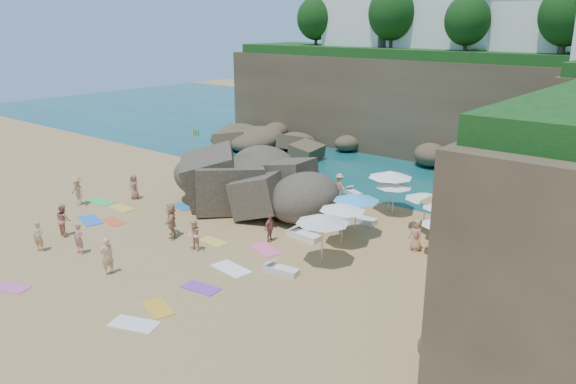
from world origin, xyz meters
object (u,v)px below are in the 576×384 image
Objects in this scene: person_stand_4 at (416,235)px; person_stand_5 at (253,159)px; person_stand_1 at (63,220)px; flag_pole at (195,147)px; rock_outcrop at (272,204)px; parasol_0 at (394,185)px; person_stand_3 at (270,228)px; person_stand_2 at (340,185)px; person_stand_6 at (107,256)px; person_stand_0 at (39,237)px; lounger_0 at (318,206)px; parasol_2 at (390,174)px; parasol_1 at (442,222)px.

person_stand_4 reaches higher than person_stand_5.
flag_pole is at bearing -67.48° from person_stand_1.
rock_outcrop is 7.70m from parasol_0.
person_stand_5 reaches higher than person_stand_3.
person_stand_1 is at bearing -75.64° from flag_pole.
person_stand_2 is 9.46m from person_stand_4.
person_stand_0 is at bearing -78.98° from person_stand_6.
rock_outcrop is 5.27× the size of person_stand_4.
lounger_0 is 1.15× the size of person_stand_2.
person_stand_5 is at bearing 170.24° from parasol_0.
person_stand_0 is (-10.23, -16.56, -1.51)m from parasol_2.
person_stand_5 is (-9.42, 4.27, 0.67)m from lounger_0.
person_stand_3 is at bearing 22.06° from person_stand_0.
parasol_2 is 1.49× the size of lounger_0.
flag_pole is 2.13× the size of person_stand_6.
person_stand_0 is 2.22m from person_stand_1.
flag_pole reaches higher than rock_outcrop.
parasol_0 is at bearing 8.41° from flag_pole.
person_stand_2 is 1.05× the size of person_stand_3.
flag_pole is at bearing -169.63° from parasol_2.
person_stand_6 is (-5.34, -15.88, -1.41)m from parasol_2.
flag_pole is 13.43m from person_stand_3.
flag_pole is 2.29× the size of person_stand_5.
person_stand_5 is at bearing 8.74° from person_stand_2.
flag_pole is 2.10× the size of lounger_0.
person_stand_6 is at bearing -110.74° from parasol_0.
parasol_0 is at bearing -38.81° from person_stand_5.
person_stand_4 is (18.48, -1.85, -1.54)m from flag_pole.
rock_outcrop is 4.90× the size of lounger_0.
person_stand_0 is (-15.59, -12.18, -0.96)m from parasol_1.
person_stand_0 is at bearing -118.25° from person_stand_4.
person_stand_3 is at bearing 161.34° from person_stand_6.
rock_outcrop is 5.90× the size of person_stand_3.
parasol_0 is 5.50m from person_stand_4.
parasol_0 is (6.82, 3.07, 1.82)m from rock_outcrop.
rock_outcrop is at bearing -106.07° from person_stand_1.
parasol_1 is at bearing -39.24° from parasol_0.
flag_pole is 18.63m from person_stand_4.
person_stand_4 is 0.94× the size of person_stand_6.
lounger_0 is (-8.90, 2.00, -1.60)m from parasol_1.
lounger_0 is at bearing 8.11° from person_stand_3.
person_stand_2 is 9.13m from person_stand_5.
parasol_2 reaches higher than person_stand_4.
person_stand_2 is 16.44m from person_stand_6.
person_stand_1 is at bearing 121.28° from person_stand_3.
person_stand_1 is 1.13× the size of person_stand_2.
parasol_0 is 16.55m from person_stand_6.
person_stand_0 is at bearing -110.62° from person_stand_5.
flag_pole is at bearing 34.20° from person_stand_2.
parasol_0 is 0.80× the size of parasol_2.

